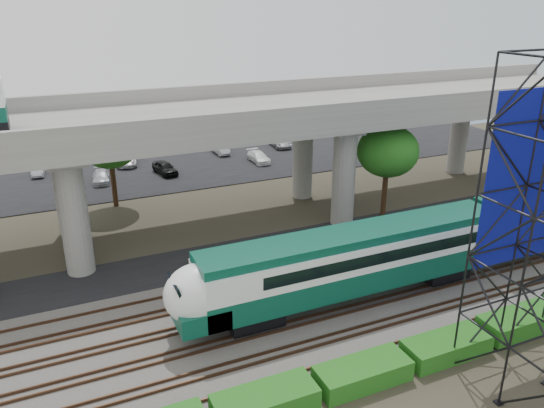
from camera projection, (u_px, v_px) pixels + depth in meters
name	position (u px, v px, depth m)	size (l,w,h in m)	color
ground	(302.00, 338.00, 28.38)	(140.00, 140.00, 0.00)	#474233
ballast_bed	(286.00, 317.00, 30.04)	(90.00, 12.00, 0.20)	slate
service_road	(234.00, 256.00, 37.30)	(90.00, 5.00, 0.08)	black
parking_lot	(158.00, 166.00, 57.29)	(90.00, 18.00, 0.08)	black
harbor_water	(124.00, 125.00, 76.02)	(140.00, 40.00, 0.03)	#40536A
rail_tracks	(286.00, 314.00, 29.98)	(90.00, 9.52, 0.16)	#472D1E
commuter_train	(386.00, 252.00, 31.56)	(29.30, 3.06, 4.30)	black
overpass	(187.00, 128.00, 38.50)	(80.00, 12.00, 12.40)	#9E9B93
hedge_strip	(363.00, 372.00, 24.90)	(34.60, 1.80, 1.20)	#155E17
trees	(144.00, 167.00, 38.34)	(40.94, 16.94, 7.69)	#382314
parked_cars	(166.00, 161.00, 57.09)	(35.55, 9.43, 1.31)	silver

